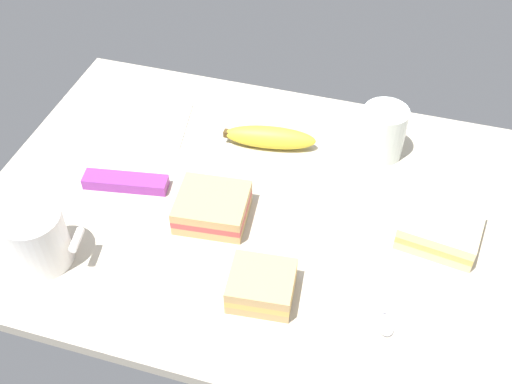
# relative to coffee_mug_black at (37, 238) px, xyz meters

# --- Properties ---
(tabletop) EXTENTS (0.90, 0.64, 0.02)m
(tabletop) POSITION_rel_coffee_mug_black_xyz_m (-0.28, -0.20, -0.06)
(tabletop) COLOR #BCB29E
(tabletop) RESTS_ON ground
(coffee_mug_black) EXTENTS (0.11, 0.09, 0.10)m
(coffee_mug_black) POSITION_rel_coffee_mug_black_xyz_m (0.00, 0.00, 0.00)
(coffee_mug_black) COLOR white
(coffee_mug_black) RESTS_ON tabletop
(sandwich_main) EXTENTS (0.10, 0.09, 0.04)m
(sandwich_main) POSITION_rel_coffee_mug_black_xyz_m (-0.33, -0.03, -0.03)
(sandwich_main) COLOR tan
(sandwich_main) RESTS_ON tabletop
(sandwich_side) EXTENTS (0.13, 0.12, 0.04)m
(sandwich_side) POSITION_rel_coffee_mug_black_xyz_m (-0.57, -0.21, -0.03)
(sandwich_side) COLOR beige
(sandwich_side) RESTS_ON tabletop
(sandwich_extra) EXTENTS (0.12, 0.11, 0.04)m
(sandwich_extra) POSITION_rel_coffee_mug_black_xyz_m (-0.22, -0.15, -0.03)
(sandwich_extra) COLOR tan
(sandwich_extra) RESTS_ON tabletop
(glass_of_milk) EXTENTS (0.08, 0.08, 0.09)m
(glass_of_milk) POSITION_rel_coffee_mug_black_xyz_m (-0.45, -0.39, -0.01)
(glass_of_milk) COLOR silver
(glass_of_milk) RESTS_ON tabletop
(banana) EXTENTS (0.17, 0.06, 0.04)m
(banana) POSITION_rel_coffee_mug_black_xyz_m (-0.26, -0.35, -0.03)
(banana) COLOR yellow
(banana) RESTS_ON tabletop
(spoon) EXTENTS (0.04, 0.11, 0.01)m
(spoon) POSITION_rel_coffee_mug_black_xyz_m (-0.51, -0.04, -0.05)
(spoon) COLOR silver
(spoon) RESTS_ON tabletop
(snack_bar) EXTENTS (0.15, 0.06, 0.02)m
(snack_bar) POSITION_rel_coffee_mug_black_xyz_m (-0.05, -0.18, -0.04)
(snack_bar) COLOR purple
(snack_bar) RESTS_ON tabletop
(paper_napkin) EXTENTS (0.16, 0.16, 0.00)m
(paper_napkin) POSITION_rel_coffee_mug_black_xyz_m (-0.02, -0.35, -0.05)
(paper_napkin) COLOR white
(paper_napkin) RESTS_ON tabletop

